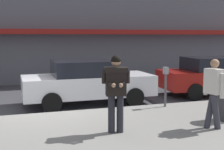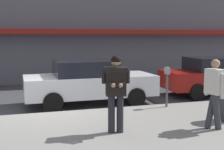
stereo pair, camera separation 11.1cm
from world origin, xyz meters
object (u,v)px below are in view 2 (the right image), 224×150
object	(u,v)px
pedestrian_in_light_coat	(214,90)
parking_meter	(167,81)
parked_sedan_mid	(89,82)
man_texting_on_phone	(116,86)
parked_sedan_far	(217,76)

from	to	relation	value
pedestrian_in_light_coat	parking_meter	distance (m)	2.50
parking_meter	parked_sedan_mid	bearing A→B (deg)	140.15
man_texting_on_phone	parking_meter	size ratio (longest dim) A/B	1.42
parked_sedan_far	man_texting_on_phone	size ratio (longest dim) A/B	2.55
parked_sedan_far	pedestrian_in_light_coat	bearing A→B (deg)	-126.54
parked_sedan_mid	parked_sedan_far	world-z (taller)	same
man_texting_on_phone	pedestrian_in_light_coat	size ratio (longest dim) A/B	1.06
parked_sedan_mid	parked_sedan_far	size ratio (longest dim) A/B	0.98
parked_sedan_far	parking_meter	distance (m)	3.75
parked_sedan_mid	pedestrian_in_light_coat	bearing A→B (deg)	-63.81
parked_sedan_far	pedestrian_in_light_coat	distance (m)	5.47
parked_sedan_mid	parked_sedan_far	xyz separation A→B (m)	(5.35, 0.13, 0.00)
parked_sedan_far	man_texting_on_phone	bearing A→B (deg)	-144.67
pedestrian_in_light_coat	parked_sedan_far	bearing A→B (deg)	53.46
parked_sedan_mid	parked_sedan_far	distance (m)	5.35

